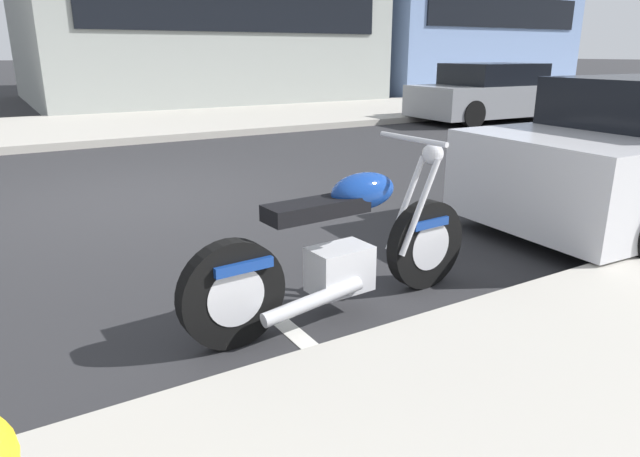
# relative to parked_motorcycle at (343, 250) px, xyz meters

# --- Properties ---
(ground_plane) EXTENTS (260.00, 260.00, 0.00)m
(ground_plane) POSITION_rel_parked_motorcycle_xyz_m (-0.43, 3.75, -0.43)
(ground_plane) COLOR #28282B
(sidewalk_far_curb) EXTENTS (120.00, 5.00, 0.14)m
(sidewalk_far_curb) POSITION_rel_parked_motorcycle_xyz_m (11.57, 10.40, -0.36)
(sidewalk_far_curb) COLOR #ADA89E
(sidewalk_far_curb) RESTS_ON ground
(parking_stall_stripe) EXTENTS (0.12, 2.20, 0.01)m
(parking_stall_stripe) POSITION_rel_parked_motorcycle_xyz_m (-0.43, 0.19, -0.43)
(parking_stall_stripe) COLOR silver
(parking_stall_stripe) RESTS_ON ground
(parked_motorcycle) EXTENTS (2.20, 0.62, 1.12)m
(parked_motorcycle) POSITION_rel_parked_motorcycle_xyz_m (0.00, 0.00, 0.00)
(parked_motorcycle) COLOR black
(parked_motorcycle) RESTS_ON ground
(car_opposite_curb) EXTENTS (4.09, 2.01, 1.39)m
(car_opposite_curb) POSITION_rel_parked_motorcycle_xyz_m (9.10, 7.20, 0.23)
(car_opposite_curb) COLOR gray
(car_opposite_curb) RESTS_ON ground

